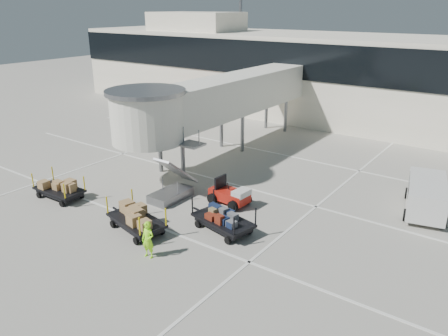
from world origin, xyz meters
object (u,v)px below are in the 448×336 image
at_px(suitcase_cart, 223,220).
at_px(ground_worker, 148,240).
at_px(box_cart_far, 60,190).
at_px(baggage_tug, 230,195).
at_px(minivan, 427,193).
at_px(box_cart_near, 138,219).
at_px(belt_loader, 187,109).

xyz_separation_m(suitcase_cart, ground_worker, (-1.25, -3.98, 0.30)).
bearing_deg(box_cart_far, baggage_tug, 29.78).
height_order(baggage_tug, ground_worker, ground_worker).
distance_m(baggage_tug, suitcase_cart, 3.15).
xyz_separation_m(baggage_tug, minivan, (9.21, 5.55, 0.50)).
relative_size(box_cart_near, ground_worker, 2.34).
distance_m(minivan, belt_loader, 26.19).
height_order(ground_worker, belt_loader, belt_loader).
relative_size(ground_worker, minivan, 0.35).
distance_m(suitcase_cart, box_cart_near, 4.28).
bearing_deg(suitcase_cart, ground_worker, -95.58).
relative_size(baggage_tug, belt_loader, 0.50).
bearing_deg(box_cart_near, suitcase_cart, 48.21).
relative_size(minivan, belt_loader, 1.02).
bearing_deg(ground_worker, belt_loader, 120.76).
relative_size(box_cart_far, ground_worker, 2.15).
bearing_deg(box_cart_far, box_cart_near, -2.34).
bearing_deg(baggage_tug, minivan, 35.21).
bearing_deg(ground_worker, box_cart_near, 140.41).
distance_m(baggage_tug, ground_worker, 6.77).
height_order(minivan, belt_loader, belt_loader).
distance_m(box_cart_far, belt_loader, 20.82).
bearing_deg(minivan, ground_worker, -138.92).
height_order(box_cart_near, minivan, minivan).
height_order(baggage_tug, box_cart_near, box_cart_near).
xyz_separation_m(box_cart_near, ground_worker, (2.21, -1.48, 0.23)).
distance_m(box_cart_far, ground_worker, 8.82).
bearing_deg(ground_worker, box_cart_far, 164.29).
bearing_deg(suitcase_cart, baggage_tug, 130.24).
relative_size(suitcase_cart, belt_loader, 0.84).
distance_m(box_cart_near, box_cart_far, 6.48).
xyz_separation_m(ground_worker, minivan, (8.97, 12.31, 0.18)).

